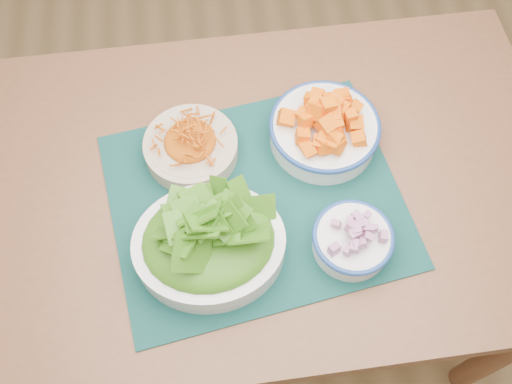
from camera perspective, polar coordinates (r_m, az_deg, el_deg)
ground at (r=1.82m, az=-0.86°, el=-9.36°), size 4.00×4.00×0.00m
table at (r=1.22m, az=2.07°, el=-0.98°), size 1.15×0.77×0.75m
placemat at (r=1.10m, az=0.00°, el=-0.78°), size 0.61×0.52×0.00m
carrot_bowl at (r=1.13m, az=-6.57°, el=4.73°), size 0.22×0.22×0.07m
squash_bowl at (r=1.13m, az=6.93°, el=6.74°), size 0.25×0.25×0.12m
lettuce_bowl at (r=0.99m, az=-4.80°, el=-4.75°), size 0.27×0.23×0.13m
onion_bowl at (r=1.04m, az=9.65°, el=-4.62°), size 0.15×0.15×0.07m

